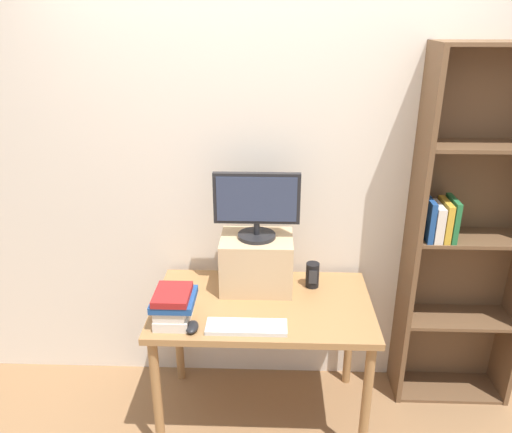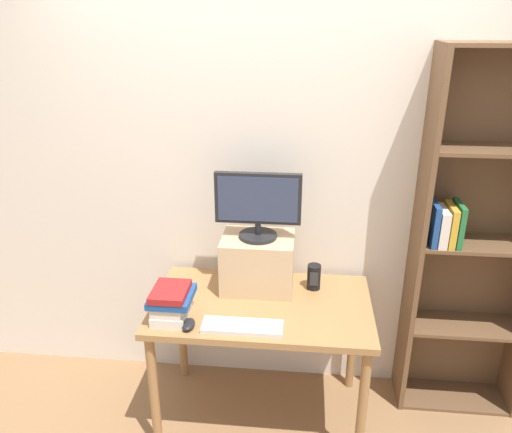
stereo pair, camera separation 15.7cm
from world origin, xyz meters
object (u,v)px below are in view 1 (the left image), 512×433
object	(u,v)px
keyboard	(247,327)
book_stack	(173,305)
bookshelf_unit	(467,235)
computer_monitor	(257,204)
computer_mouse	(192,327)
riser_box	(257,262)
desk_speaker	(312,275)
desk	(263,317)

from	to	relation	value
keyboard	book_stack	distance (m)	0.38
bookshelf_unit	computer_monitor	world-z (taller)	bookshelf_unit
computer_mouse	book_stack	world-z (taller)	book_stack
keyboard	computer_mouse	bearing A→B (deg)	-175.86
computer_mouse	keyboard	bearing A→B (deg)	4.14
bookshelf_unit	computer_mouse	world-z (taller)	bookshelf_unit
computer_mouse	book_stack	xyz separation A→B (m)	(-0.10, 0.08, 0.07)
bookshelf_unit	riser_box	size ratio (longest dim) A/B	5.27
book_stack	desk_speaker	distance (m)	0.81
riser_box	book_stack	xyz separation A→B (m)	(-0.41, -0.36, -0.06)
riser_box	book_stack	distance (m)	0.55
computer_monitor	computer_mouse	bearing A→B (deg)	-124.61
computer_monitor	desk_speaker	bearing A→B (deg)	1.79
desk	bookshelf_unit	distance (m)	1.23
desk	computer_monitor	distance (m)	0.62
keyboard	book_stack	world-z (taller)	book_stack
desk_speaker	bookshelf_unit	bearing A→B (deg)	6.58
bookshelf_unit	book_stack	xyz separation A→B (m)	(-1.58, -0.47, -0.20)
bookshelf_unit	computer_mouse	xyz separation A→B (m)	(-1.48, -0.55, -0.27)
computer_monitor	book_stack	xyz separation A→B (m)	(-0.41, -0.36, -0.41)
bookshelf_unit	computer_mouse	distance (m)	1.60
desk	computer_monitor	world-z (taller)	computer_monitor
riser_box	desk_speaker	xyz separation A→B (m)	(0.32, 0.01, -0.08)
desk	riser_box	world-z (taller)	riser_box
computer_mouse	desk	bearing A→B (deg)	37.88
computer_mouse	book_stack	bearing A→B (deg)	142.74
computer_monitor	keyboard	world-z (taller)	computer_monitor
bookshelf_unit	book_stack	world-z (taller)	bookshelf_unit
riser_box	desk_speaker	size ratio (longest dim) A/B	2.74
desk	computer_mouse	world-z (taller)	computer_mouse
riser_box	computer_mouse	xyz separation A→B (m)	(-0.30, -0.44, -0.13)
desk	computer_monitor	xyz separation A→B (m)	(-0.04, 0.17, 0.59)
computer_mouse	book_stack	distance (m)	0.15
riser_box	book_stack	size ratio (longest dim) A/B	1.64
desk	book_stack	distance (m)	0.52
book_stack	desk_speaker	size ratio (longest dim) A/B	1.68
desk	bookshelf_unit	bearing A→B (deg)	13.92
computer_monitor	riser_box	bearing A→B (deg)	90.00
riser_box	computer_mouse	bearing A→B (deg)	-124.53
bookshelf_unit	book_stack	distance (m)	1.66
riser_box	desk_speaker	bearing A→B (deg)	1.53
computer_monitor	desk_speaker	size ratio (longest dim) A/B	3.20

